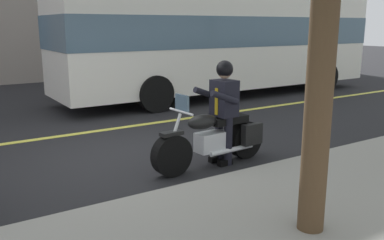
{
  "coord_description": "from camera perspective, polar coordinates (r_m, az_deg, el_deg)",
  "views": [
    {
      "loc": [
        2.9,
        6.62,
        2.3
      ],
      "look_at": [
        -0.75,
        0.95,
        0.75
      ],
      "focal_mm": 38.78,
      "sensor_mm": 36.0,
      "label": 1
    }
  ],
  "objects": [
    {
      "name": "bus_near",
      "position": [
        13.76,
        4.57,
        11.13
      ],
      "size": [
        11.05,
        2.7,
        3.3
      ],
      "color": "white",
      "rests_on": "ground_plane"
    },
    {
      "name": "ground_plane",
      "position": [
        7.58,
        -8.74,
        -4.87
      ],
      "size": [
        80.0,
        80.0,
        0.0
      ],
      "primitive_type": "plane",
      "color": "black"
    },
    {
      "name": "rider_main",
      "position": [
        6.87,
        4.34,
        2.32
      ],
      "size": [
        0.64,
        0.57,
        1.74
      ],
      "color": "black",
      "rests_on": "ground_plane"
    },
    {
      "name": "motorcycle_main",
      "position": [
        6.88,
        3.08,
        -2.64
      ],
      "size": [
        2.22,
        0.68,
        1.26
      ],
      "color": "black",
      "rests_on": "ground_plane"
    },
    {
      "name": "lane_center_stripe",
      "position": [
        9.38,
        -13.76,
        -1.6
      ],
      "size": [
        60.0,
        0.16,
        0.01
      ],
      "primitive_type": "cube",
      "color": "#E5DB4C",
      "rests_on": "ground_plane"
    }
  ]
}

